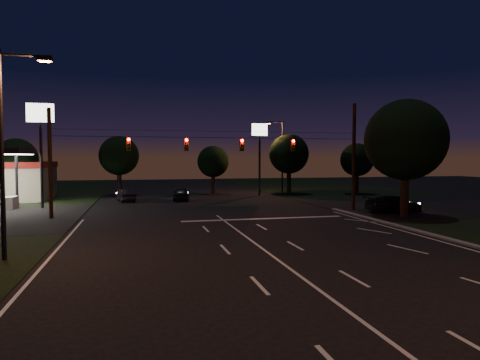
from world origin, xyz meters
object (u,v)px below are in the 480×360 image
object	(u,v)px
car_oncoming_a	(181,194)
tree_right_near	(404,141)
car_oncoming_b	(126,195)
utility_pole_right	(353,210)
car_cross	(394,204)

from	to	relation	value
car_oncoming_a	tree_right_near	bearing A→B (deg)	140.62
tree_right_near	car_oncoming_b	distance (m)	26.81
utility_pole_right	car_oncoming_b	xyz separation A→B (m)	(-19.06, 11.59, 0.64)
tree_right_near	car_oncoming_b	size ratio (longest dim) A/B	2.27
tree_right_near	car_cross	distance (m)	5.55
car_cross	tree_right_near	bearing A→B (deg)	158.40
utility_pole_right	tree_right_near	world-z (taller)	tree_right_near
car_oncoming_b	car_cross	xyz separation A→B (m)	(21.32, -14.09, 0.05)
car_cross	utility_pole_right	bearing A→B (deg)	37.91
car_oncoming_a	car_oncoming_b	distance (m)	5.55
tree_right_near	car_oncoming_a	bearing A→B (deg)	133.21
utility_pole_right	car_oncoming_a	distance (m)	17.56
car_cross	car_oncoming_b	bearing A→B (deg)	52.35
car_oncoming_b	utility_pole_right	bearing A→B (deg)	137.78
tree_right_near	car_oncoming_a	world-z (taller)	tree_right_near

